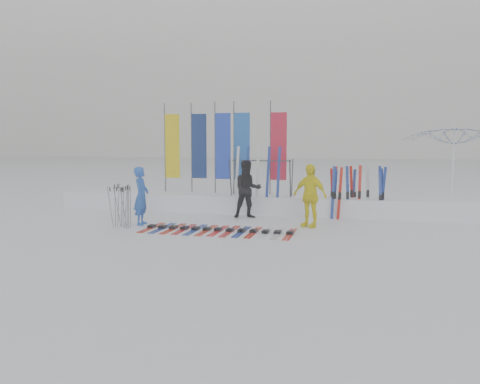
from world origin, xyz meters
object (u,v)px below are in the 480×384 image
(person_black, at_px, (248,189))
(ski_rack, at_px, (261,173))
(person_blue, at_px, (141,196))
(person_yellow, at_px, (310,196))
(tent_canopy, at_px, (452,169))
(ski_row, at_px, (218,230))

(person_black, relative_size, ski_rack, 0.89)
(person_blue, height_order, person_yellow, person_yellow)
(person_black, distance_m, tent_canopy, 6.76)
(person_blue, xyz_separation_m, ski_row, (2.45, -0.40, -0.81))
(person_yellow, bearing_deg, ski_row, -126.43)
(person_blue, bearing_deg, person_yellow, -89.37)
(ski_rack, bearing_deg, person_black, -104.37)
(person_yellow, bearing_deg, tent_canopy, 63.24)
(person_black, xyz_separation_m, ski_row, (-0.25, -2.35, -0.88))
(ski_rack, bearing_deg, ski_row, -98.58)
(tent_canopy, relative_size, ski_row, 0.82)
(tent_canopy, bearing_deg, person_black, -160.65)
(tent_canopy, bearing_deg, person_blue, -155.23)
(tent_canopy, distance_m, ski_rack, 6.24)
(person_blue, relative_size, person_black, 0.92)
(person_black, distance_m, ski_row, 2.52)
(tent_canopy, relative_size, ski_rack, 1.64)
(person_blue, bearing_deg, ski_row, -108.62)
(tent_canopy, height_order, ski_rack, tent_canopy)
(person_black, bearing_deg, person_yellow, -51.75)
(person_black, relative_size, ski_row, 0.45)
(tent_canopy, height_order, ski_row, tent_canopy)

